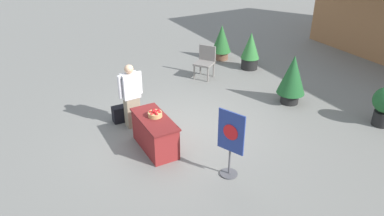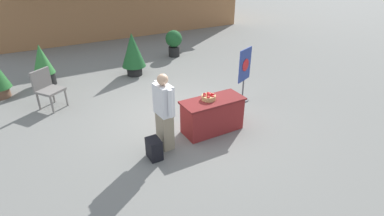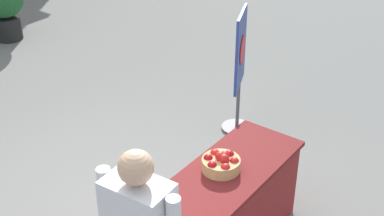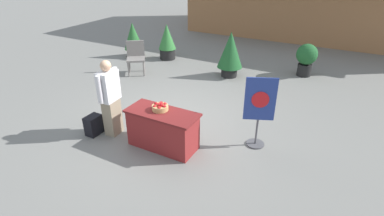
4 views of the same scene
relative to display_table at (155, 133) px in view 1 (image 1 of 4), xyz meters
name	(u,v)px [view 1 (image 1 of 4)]	position (x,y,z in m)	size (l,w,h in m)	color
ground_plane	(184,130)	(-0.38, 0.93, -0.39)	(120.00, 120.00, 0.00)	slate
display_table	(155,133)	(0.00, 0.00, 0.00)	(1.41, 0.62, 0.77)	maroon
apple_basket	(155,114)	(-0.07, 0.06, 0.45)	(0.31, 0.31, 0.16)	tan
person_visitor	(131,96)	(-1.20, -0.08, 0.44)	(0.29, 0.61, 1.62)	gray
backpack	(119,114)	(-1.55, -0.31, -0.18)	(0.24, 0.34, 0.42)	black
poster_board	(230,142)	(1.59, 0.92, 0.41)	(0.55, 0.36, 1.44)	#4C4C51
patio_chair	(205,60)	(-3.04, 3.07, 0.19)	(0.77, 0.77, 1.01)	gray
potted_plant_far_right	(292,77)	(-0.32, 4.21, 0.39)	(0.77, 0.77, 1.39)	black
potted_plant_near_left	(250,50)	(-2.95, 4.76, 0.26)	(0.62, 0.62, 1.25)	black
potted_plant_near_right	(222,41)	(-4.18, 4.40, 0.29)	(0.68, 0.68, 1.25)	brown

